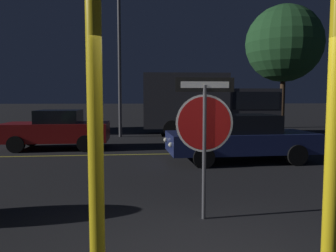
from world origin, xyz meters
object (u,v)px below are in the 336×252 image
at_px(delivery_truck, 209,103).
at_px(passing_car_2, 57,129).
at_px(tree_1, 284,44).
at_px(stop_sign, 204,122).
at_px(street_lamp, 119,49).
at_px(yellow_pole_left, 95,108).
at_px(yellow_pole_right, 334,119).
at_px(passing_car_3, 241,138).

bearing_deg(delivery_truck, passing_car_2, -54.92).
distance_m(delivery_truck, tree_1, 7.70).
relative_size(stop_sign, street_lamp, 0.31).
bearing_deg(yellow_pole_left, tree_1, 59.79).
bearing_deg(delivery_truck, street_lamp, -79.38).
distance_m(stop_sign, street_lamp, 11.91).
distance_m(yellow_pole_left, yellow_pole_right, 2.44).
distance_m(passing_car_3, delivery_truck, 7.54).
bearing_deg(stop_sign, street_lamp, 100.67).
bearing_deg(yellow_pole_right, passing_car_2, 117.43).
bearing_deg(passing_car_3, yellow_pole_left, 147.86).
xyz_separation_m(passing_car_3, delivery_truck, (0.70, 7.44, 0.96)).
xyz_separation_m(passing_car_2, passing_car_3, (6.14, -3.14, -0.03)).
relative_size(passing_car_2, tree_1, 0.50).
distance_m(yellow_pole_left, passing_car_3, 7.27).
height_order(passing_car_2, passing_car_3, passing_car_2).
bearing_deg(passing_car_3, stop_sign, 153.14).
relative_size(yellow_pole_right, tree_1, 0.43).
height_order(passing_car_3, street_lamp, street_lamp).
xyz_separation_m(yellow_pole_left, tree_1, (10.02, 17.21, 3.63)).
bearing_deg(passing_car_3, tree_1, -32.20).
distance_m(yellow_pole_left, delivery_truck, 14.32).
bearing_deg(tree_1, passing_car_3, -120.23).
xyz_separation_m(stop_sign, passing_car_2, (-4.00, 7.76, -0.80)).
xyz_separation_m(delivery_truck, street_lamp, (-4.63, -0.62, 2.67)).
height_order(yellow_pole_left, street_lamp, street_lamp).
distance_m(yellow_pole_left, passing_car_2, 9.75).
bearing_deg(stop_sign, delivery_truck, 78.54).
xyz_separation_m(yellow_pole_left, street_lamp, (-0.31, 13.03, 2.54)).
xyz_separation_m(yellow_pole_right, passing_car_2, (-4.96, 9.56, -0.95)).
relative_size(stop_sign, passing_car_2, 0.56).
relative_size(yellow_pole_right, street_lamp, 0.48).
xyz_separation_m(stop_sign, delivery_truck, (2.85, 12.06, 0.13)).
bearing_deg(yellow_pole_right, tree_1, 66.44).
height_order(yellow_pole_left, yellow_pole_right, yellow_pole_left).
distance_m(stop_sign, yellow_pole_left, 2.19).
bearing_deg(yellow_pole_left, passing_car_2, 105.15).
bearing_deg(yellow_pole_right, street_lamp, 101.70).
distance_m(stop_sign, tree_1, 18.22).
xyz_separation_m(street_lamp, tree_1, (10.33, 4.18, 1.09)).
bearing_deg(passing_car_2, tree_1, -57.71).
height_order(stop_sign, yellow_pole_right, yellow_pole_right).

